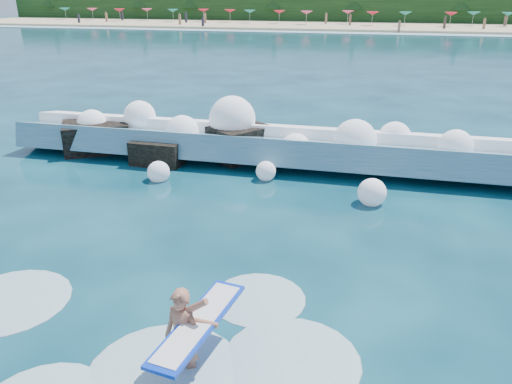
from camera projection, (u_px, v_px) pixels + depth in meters
ground at (172, 267)px, 11.39m from camera, size 200.00×200.00×0.00m
beach at (357, 26)px, 81.47m from camera, size 140.00×20.00×0.40m
wet_band at (353, 33)px, 71.63m from camera, size 140.00×5.00×0.08m
treeline at (361, 9)px, 89.59m from camera, size 140.00×4.00×5.00m
breaking_wave at (262, 146)px, 18.25m from camera, size 18.51×2.86×1.60m
rock_cluster at (159, 144)px, 18.88m from camera, size 8.45×3.21×1.41m
surfer_with_board at (186, 335)px, 8.13m from camera, size 1.10×2.96×1.79m
wave_spray at (258, 133)px, 18.00m from camera, size 14.56×4.74×2.38m
surf_foam at (163, 355)px, 8.65m from camera, size 9.56×5.71×0.13m
beach_umbrellas at (359, 12)px, 82.44m from camera, size 112.94×6.82×0.50m
beachgoers at (370, 21)px, 79.27m from camera, size 107.06×11.84×1.92m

